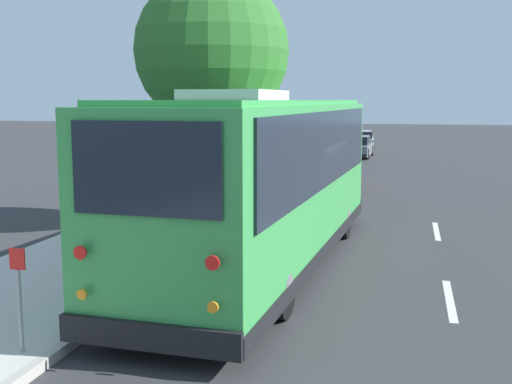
% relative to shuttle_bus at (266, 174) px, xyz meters
% --- Properties ---
extents(ground_plane, '(160.00, 160.00, 0.00)m').
position_rel_shuttle_bus_xyz_m(ground_plane, '(0.91, -0.27, -1.92)').
color(ground_plane, '#333335').
extents(sidewalk_slab, '(80.00, 3.71, 0.15)m').
position_rel_shuttle_bus_xyz_m(sidewalk_slab, '(0.91, 3.58, -1.85)').
color(sidewalk_slab, beige).
rests_on(sidewalk_slab, ground).
extents(curb_strip, '(80.00, 0.14, 0.15)m').
position_rel_shuttle_bus_xyz_m(curb_strip, '(0.91, 1.65, -1.85)').
color(curb_strip, '#AAA69D').
rests_on(curb_strip, ground).
extents(shuttle_bus, '(11.09, 3.13, 3.58)m').
position_rel_shuttle_bus_xyz_m(shuttle_bus, '(0.00, 0.00, 0.00)').
color(shuttle_bus, green).
rests_on(shuttle_bus, ground).
extents(parked_sedan_maroon, '(4.49, 2.08, 1.28)m').
position_rel_shuttle_bus_xyz_m(parked_sedan_maroon, '(12.74, 0.48, -1.33)').
color(parked_sedan_maroon, maroon).
rests_on(parked_sedan_maroon, ground).
extents(parked_sedan_blue, '(4.44, 1.90, 1.27)m').
position_rel_shuttle_bus_xyz_m(parked_sedan_blue, '(19.70, 0.56, -1.34)').
color(parked_sedan_blue, navy).
rests_on(parked_sedan_blue, ground).
extents(parked_sedan_gray, '(4.48, 1.90, 1.28)m').
position_rel_shuttle_bus_xyz_m(parked_sedan_gray, '(26.18, 0.31, -1.33)').
color(parked_sedan_gray, slate).
rests_on(parked_sedan_gray, ground).
extents(parked_sedan_silver, '(4.57, 2.09, 1.30)m').
position_rel_shuttle_bus_xyz_m(parked_sedan_silver, '(32.26, 0.50, -1.32)').
color(parked_sedan_silver, '#A8AAAF').
rests_on(parked_sedan_silver, ground).
extents(street_tree, '(4.08, 4.08, 7.18)m').
position_rel_shuttle_bus_xyz_m(street_tree, '(3.96, 2.33, 3.03)').
color(street_tree, brown).
rests_on(street_tree, sidewalk_slab).
extents(sign_post_near, '(0.06, 0.22, 1.38)m').
position_rel_shuttle_bus_xyz_m(sign_post_near, '(-5.54, 2.02, -1.06)').
color(sign_post_near, gray).
rests_on(sign_post_near, sidewalk_slab).
extents(sign_post_far, '(0.06, 0.06, 1.01)m').
position_rel_shuttle_bus_xyz_m(sign_post_far, '(-3.34, 2.02, -1.27)').
color(sign_post_far, gray).
rests_on(sign_post_far, sidewalk_slab).
extents(lane_stripe_mid, '(2.40, 0.14, 0.01)m').
position_rel_shuttle_bus_xyz_m(lane_stripe_mid, '(-1.47, -3.58, -1.92)').
color(lane_stripe_mid, silver).
rests_on(lane_stripe_mid, ground).
extents(lane_stripe_ahead, '(2.40, 0.14, 0.01)m').
position_rel_shuttle_bus_xyz_m(lane_stripe_ahead, '(4.53, -3.58, -1.92)').
color(lane_stripe_ahead, silver).
rests_on(lane_stripe_ahead, ground).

